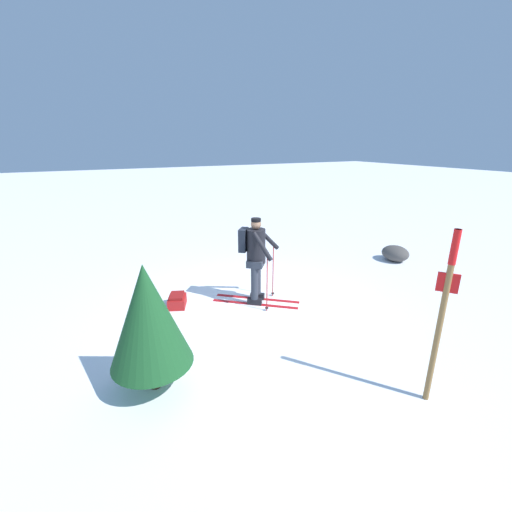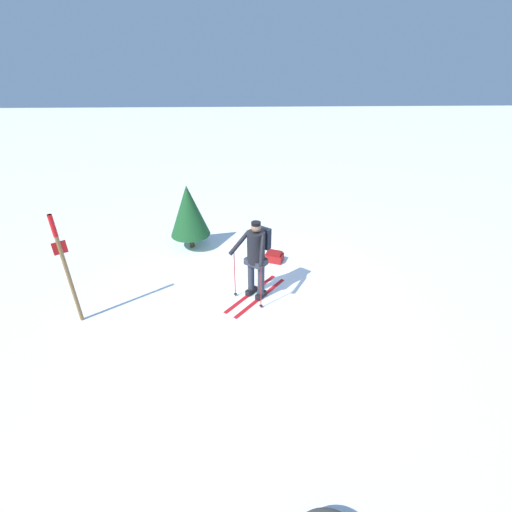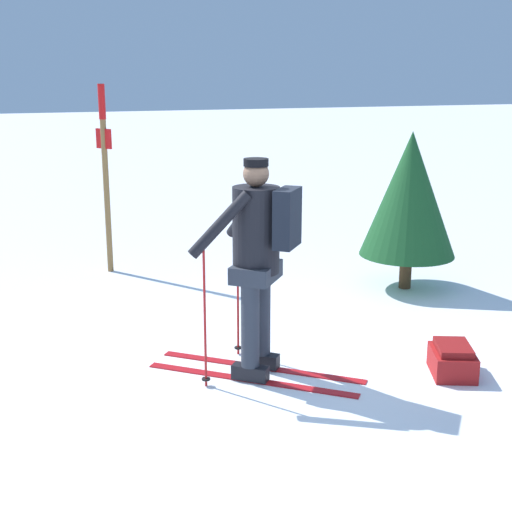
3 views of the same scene
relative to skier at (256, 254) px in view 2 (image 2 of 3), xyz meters
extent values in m
plane|color=white|center=(-0.08, 0.23, -1.06)|extent=(80.00, 80.00, 0.00)
cube|color=red|center=(0.10, -0.10, -1.06)|extent=(1.23, 1.46, 0.01)
cube|color=black|center=(0.10, -0.10, -0.99)|extent=(0.28, 0.30, 0.12)
cylinder|color=#2D333D|center=(0.10, -0.10, -0.55)|extent=(0.15, 0.15, 0.76)
cube|color=red|center=(-0.12, 0.08, -1.06)|extent=(1.23, 1.46, 0.01)
cube|color=black|center=(-0.12, 0.08, -0.99)|extent=(0.28, 0.30, 0.12)
cylinder|color=#2D333D|center=(-0.12, 0.08, -0.55)|extent=(0.15, 0.15, 0.76)
cube|color=#2D333D|center=(-0.01, -0.01, -0.17)|extent=(0.53, 0.52, 0.14)
cylinder|color=black|center=(-0.01, -0.01, 0.18)|extent=(0.38, 0.38, 0.69)
sphere|color=#8C664C|center=(-0.01, -0.01, 0.63)|extent=(0.21, 0.21, 0.21)
cylinder|color=black|center=(-0.01, -0.01, 0.72)|extent=(0.20, 0.20, 0.06)
cube|color=black|center=(0.16, 0.19, 0.29)|extent=(0.34, 0.32, 0.46)
cylinder|color=red|center=(0.07, -0.47, -0.47)|extent=(0.02, 0.02, 1.19)
cylinder|color=black|center=(0.07, -0.47, -1.00)|extent=(0.07, 0.07, 0.01)
cylinder|color=black|center=(0.09, -0.34, 0.27)|extent=(0.17, 0.51, 0.52)
cylinder|color=red|center=(-0.48, -0.02, -0.47)|extent=(0.02, 0.02, 1.19)
cylinder|color=black|center=(-0.48, -0.02, -1.00)|extent=(0.07, 0.07, 0.01)
cylinder|color=black|center=(-0.36, 0.03, 0.27)|extent=(0.50, 0.25, 0.52)
cube|color=maroon|center=(0.55, 1.54, -0.96)|extent=(0.55, 0.49, 0.21)
cube|color=maroon|center=(0.55, 1.54, -0.82)|extent=(0.46, 0.40, 0.06)
cylinder|color=olive|center=(-3.62, -0.69, 0.10)|extent=(0.07, 0.07, 2.32)
cylinder|color=red|center=(-3.62, -0.69, 1.05)|extent=(0.08, 0.08, 0.42)
cube|color=red|center=(-3.62, -0.69, 0.61)|extent=(0.21, 0.16, 0.24)
cylinder|color=#4C331E|center=(-1.74, 2.46, -0.86)|extent=(0.14, 0.14, 0.40)
cone|color=#194C23|center=(-1.74, 2.46, 0.05)|extent=(1.09, 1.09, 1.42)
camera|label=1|loc=(-5.89, 3.02, 2.19)|focal=24.00mm
camera|label=2|loc=(-0.30, -6.36, 3.52)|focal=24.00mm
camera|label=3|loc=(5.22, -1.87, 1.41)|focal=50.00mm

